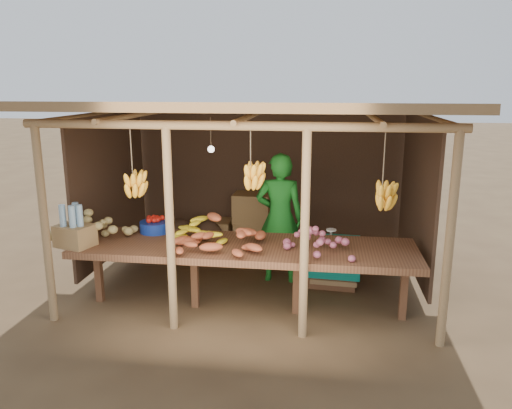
# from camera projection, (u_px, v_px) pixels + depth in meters

# --- Properties ---
(ground) EXTENTS (60.00, 60.00, 0.00)m
(ground) POSITION_uv_depth(u_px,v_px,m) (256.00, 279.00, 6.81)
(ground) COLOR brown
(ground) RESTS_ON ground
(stall_structure) EXTENTS (4.70, 3.50, 2.43)m
(stall_structure) POSITION_uv_depth(u_px,v_px,m) (257.00, 141.00, 6.24)
(stall_structure) COLOR #9C7A51
(stall_structure) RESTS_ON ground
(counter) EXTENTS (3.90, 1.05, 0.80)m
(counter) POSITION_uv_depth(u_px,v_px,m) (245.00, 250.00, 5.72)
(counter) COLOR brown
(counter) RESTS_ON ground
(potato_heap) EXTENTS (1.03, 0.67, 0.37)m
(potato_heap) POSITION_uv_depth(u_px,v_px,m) (90.00, 223.00, 5.96)
(potato_heap) COLOR tan
(potato_heap) RESTS_ON counter
(sweet_potato_heap) EXTENTS (1.08, 0.68, 0.36)m
(sweet_potato_heap) POSITION_uv_depth(u_px,v_px,m) (219.00, 234.00, 5.53)
(sweet_potato_heap) COLOR #B1502D
(sweet_potato_heap) RESTS_ON counter
(onion_heap) EXTENTS (0.86, 0.52, 0.36)m
(onion_heap) POSITION_uv_depth(u_px,v_px,m) (321.00, 238.00, 5.38)
(onion_heap) COLOR #AC536A
(onion_heap) RESTS_ON counter
(banana_pile) EXTENTS (0.71, 0.57, 0.35)m
(banana_pile) POSITION_uv_depth(u_px,v_px,m) (201.00, 227.00, 5.82)
(banana_pile) COLOR yellow
(banana_pile) RESTS_ON counter
(tomato_basin) EXTENTS (0.38, 0.38, 0.20)m
(tomato_basin) POSITION_uv_depth(u_px,v_px,m) (155.00, 225.00, 6.20)
(tomato_basin) COLOR navy
(tomato_basin) RESTS_ON counter
(bottle_box) EXTENTS (0.47, 0.41, 0.49)m
(bottle_box) POSITION_uv_depth(u_px,v_px,m) (75.00, 230.00, 5.63)
(bottle_box) COLOR olive
(bottle_box) RESTS_ON counter
(vendor) EXTENTS (0.64, 0.42, 1.74)m
(vendor) POSITION_uv_depth(u_px,v_px,m) (280.00, 218.00, 6.60)
(vendor) COLOR #186F1E
(vendor) RESTS_ON ground
(tarp_crate) EXTENTS (0.70, 0.62, 0.79)m
(tarp_crate) POSITION_uv_depth(u_px,v_px,m) (333.00, 261.00, 6.58)
(tarp_crate) COLOR brown
(tarp_crate) RESTS_ON ground
(carton_stack) EXTENTS (1.20, 0.47, 0.91)m
(carton_stack) POSITION_uv_depth(u_px,v_px,m) (239.00, 226.00, 7.93)
(carton_stack) COLOR olive
(carton_stack) RESTS_ON ground
(burlap_sacks) EXTENTS (0.94, 0.49, 0.66)m
(burlap_sacks) POSITION_uv_depth(u_px,v_px,m) (194.00, 237.00, 7.71)
(burlap_sacks) COLOR #462F20
(burlap_sacks) RESTS_ON ground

